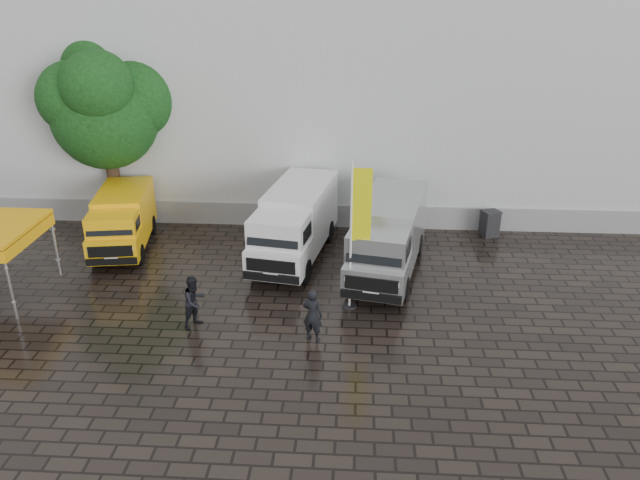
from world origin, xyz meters
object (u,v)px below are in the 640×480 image
object	(u,v)px
van_silver	(388,239)
wheelie_bin	(490,223)
person_tent	(195,301)
van_yellow	(123,222)
van_white	(295,225)
person_front	(313,315)
flagpole	(357,229)

from	to	relation	value
van_silver	wheelie_bin	size ratio (longest dim) A/B	5.51
person_tent	van_silver	bearing A→B (deg)	-21.62
van_yellow	van_silver	bearing A→B (deg)	-17.69
van_silver	wheelie_bin	bearing A→B (deg)	51.93
van_white	van_silver	size ratio (longest dim) A/B	1.00
person_front	person_tent	world-z (taller)	person_front
van_white	person_front	distance (m)	6.03
person_front	van_silver	bearing A→B (deg)	-98.90
wheelie_bin	van_silver	bearing A→B (deg)	-158.91
person_front	van_yellow	bearing A→B (deg)	-20.12
wheelie_bin	person_tent	size ratio (longest dim) A/B	0.66
van_white	person_front	size ratio (longest dim) A/B	3.61
person_tent	van_white	bearing A→B (deg)	8.06
flagpole	person_tent	bearing A→B (deg)	-163.15
wheelie_bin	person_front	bearing A→B (deg)	-148.01
van_yellow	person_tent	world-z (taller)	van_yellow
van_silver	wheelie_bin	distance (m)	5.89
wheelie_bin	person_front	xyz separation A→B (m)	(-6.85, -8.52, 0.29)
van_yellow	flagpole	xyz separation A→B (m)	(9.31, -4.19, 1.68)
van_white	person_tent	xyz separation A→B (m)	(-2.62, -5.31, -0.49)
van_silver	person_tent	world-z (taller)	van_silver
van_white	wheelie_bin	size ratio (longest dim) A/B	5.51
person_tent	wheelie_bin	bearing A→B (deg)	-18.86
van_yellow	wheelie_bin	world-z (taller)	van_yellow
person_tent	person_front	bearing A→B (deg)	-64.80
flagpole	person_front	bearing A→B (deg)	-120.79
van_yellow	flagpole	distance (m)	10.35
van_yellow	wheelie_bin	xyz separation A→B (m)	(14.90, 2.23, -0.56)
van_silver	person_tent	xyz separation A→B (m)	(-6.14, -4.15, -0.49)
van_white	van_silver	distance (m)	3.70
wheelie_bin	van_yellow	bearing A→B (deg)	169.26
person_front	wheelie_bin	bearing A→B (deg)	-110.86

